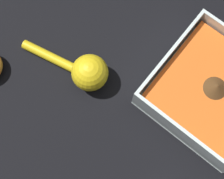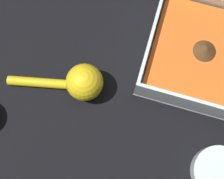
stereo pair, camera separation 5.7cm
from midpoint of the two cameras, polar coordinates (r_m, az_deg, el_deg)
name	(u,v)px [view 1 (the left image)]	position (r m, az deg, el deg)	size (l,w,h in m)	color
ground_plane	(204,119)	(0.63, 19.04, -5.67)	(4.00, 4.00, 0.00)	black
square_dish	(211,92)	(0.61, 20.16, -0.86)	(0.21, 0.21, 0.07)	silver
lemon_squeezer	(85,71)	(0.58, -2.15, 2.89)	(0.18, 0.07, 0.07)	yellow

